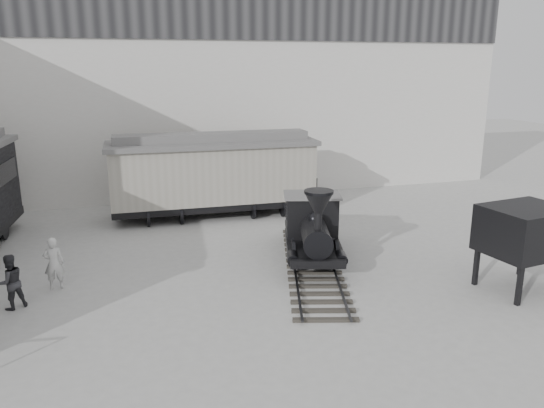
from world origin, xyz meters
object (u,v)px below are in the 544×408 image
object	(u,v)px
boxcar	(213,173)
visitor_b	(10,282)
coal_hopper	(525,236)
visitor_a	(54,263)
locomotive	(312,231)

from	to	relation	value
boxcar	visitor_b	xyz separation A→B (m)	(-7.35, -8.01, -1.20)
boxcar	visitor_b	size ratio (longest dim) A/B	5.80
visitor_b	coal_hopper	bearing A→B (deg)	139.68
boxcar	visitor_a	bearing A→B (deg)	-131.09
boxcar	visitor_a	size ratio (longest dim) A/B	5.62
coal_hopper	boxcar	bearing A→B (deg)	116.54
coal_hopper	visitor_a	bearing A→B (deg)	155.28
boxcar	visitor_b	distance (m)	10.94
boxcar	visitor_a	xyz separation A→B (m)	(-6.29, -6.87, -1.18)
boxcar	coal_hopper	size ratio (longest dim) A/B	3.52
boxcar	coal_hopper	distance (m)	13.40
boxcar	coal_hopper	world-z (taller)	boxcar
visitor_b	visitor_a	bearing A→B (deg)	-161.99
visitor_a	boxcar	bearing A→B (deg)	-132.19
locomotive	visitor_a	size ratio (longest dim) A/B	5.12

